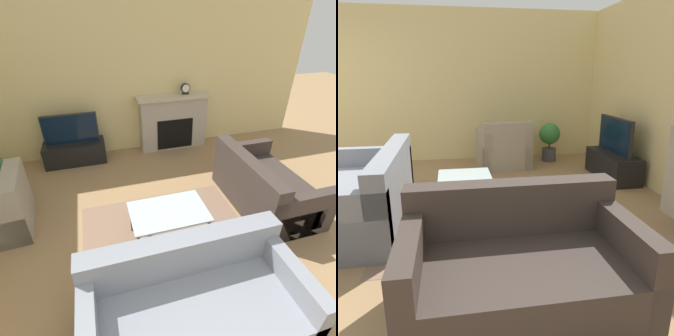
# 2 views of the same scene
# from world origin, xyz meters

# --- Properties ---
(wall_back) EXTENTS (7.93, 0.06, 2.70)m
(wall_back) POSITION_xyz_m (0.00, 5.09, 1.35)
(wall_back) COLOR beige
(wall_back) RESTS_ON ground_plane
(area_rug) EXTENTS (2.12, 1.81, 0.00)m
(area_rug) POSITION_xyz_m (0.27, 2.41, 0.00)
(area_rug) COLOR #896B56
(area_rug) RESTS_ON ground_plane
(fireplace) EXTENTS (1.46, 0.38, 1.09)m
(fireplace) POSITION_xyz_m (1.10, 4.90, 0.57)
(fireplace) COLOR #B2A899
(fireplace) RESTS_ON ground_plane
(tv_stand) EXTENTS (1.09, 0.43, 0.40)m
(tv_stand) POSITION_xyz_m (-0.85, 4.77, 0.20)
(tv_stand) COLOR black
(tv_stand) RESTS_ON ground_plane
(tv) EXTENTS (0.95, 0.06, 0.55)m
(tv) POSITION_xyz_m (-0.85, 4.76, 0.68)
(tv) COLOR #232328
(tv) RESTS_ON tv_stand
(couch_sectional) EXTENTS (1.88, 0.94, 0.82)m
(couch_sectional) POSITION_xyz_m (0.18, 1.32, 0.29)
(couch_sectional) COLOR gray
(couch_sectional) RESTS_ON ground_plane
(couch_loveseat) EXTENTS (0.96, 1.58, 0.82)m
(couch_loveseat) POSITION_xyz_m (1.81, 2.71, 0.29)
(couch_loveseat) COLOR #3D332D
(couch_loveseat) RESTS_ON ground_plane
(armchair_by_window) EXTENTS (0.83, 0.90, 0.82)m
(armchair_by_window) POSITION_xyz_m (-1.75, 3.19, 0.30)
(armchair_by_window) COLOR #9E937F
(armchair_by_window) RESTS_ON ground_plane
(coffee_table) EXTENTS (0.92, 0.61, 0.46)m
(coffee_table) POSITION_xyz_m (0.27, 2.42, 0.41)
(coffee_table) COLOR #333338
(coffee_table) RESTS_ON ground_plane
(mantel_clock) EXTENTS (0.18, 0.07, 0.21)m
(mantel_clock) POSITION_xyz_m (1.35, 4.90, 1.20)
(mantel_clock) COLOR #28231E
(mantel_clock) RESTS_ON fireplace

